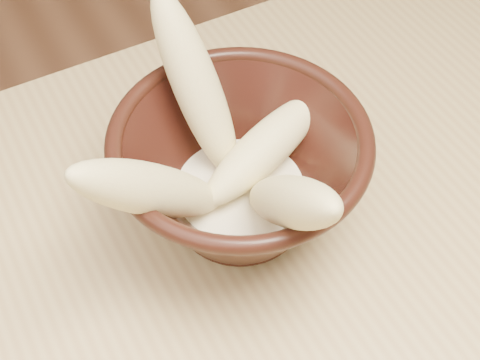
% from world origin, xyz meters
% --- Properties ---
extents(bowl, '(0.21, 0.21, 0.11)m').
position_xyz_m(bowl, '(0.02, 0.14, 0.82)').
color(bowl, black).
rests_on(bowl, table).
extents(milk_puddle, '(0.12, 0.12, 0.02)m').
position_xyz_m(milk_puddle, '(0.02, 0.14, 0.79)').
color(milk_puddle, '#F2E5C2').
rests_on(milk_puddle, bowl).
extents(banana_upright, '(0.06, 0.13, 0.16)m').
position_xyz_m(banana_upright, '(0.01, 0.20, 0.86)').
color(banana_upright, '#DCC482').
rests_on(banana_upright, bowl).
extents(banana_left, '(0.15, 0.07, 0.16)m').
position_xyz_m(banana_left, '(-0.06, 0.12, 0.86)').
color(banana_left, '#DCC482').
rests_on(banana_left, bowl).
extents(banana_across, '(0.15, 0.09, 0.05)m').
position_xyz_m(banana_across, '(0.05, 0.15, 0.82)').
color(banana_across, '#DCC482').
rests_on(banana_across, bowl).
extents(banana_front, '(0.06, 0.15, 0.16)m').
position_xyz_m(banana_front, '(0.02, 0.07, 0.86)').
color(banana_front, '#DCC482').
rests_on(banana_front, bowl).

